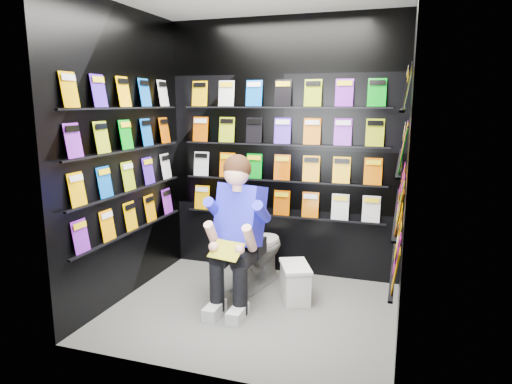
% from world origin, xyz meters
% --- Properties ---
extents(floor, '(2.40, 2.40, 0.00)m').
position_xyz_m(floor, '(0.00, 0.00, 0.00)').
color(floor, '#585856').
rests_on(floor, ground).
extents(wall_back, '(2.40, 0.04, 2.60)m').
position_xyz_m(wall_back, '(0.00, 1.00, 1.30)').
color(wall_back, black).
rests_on(wall_back, floor).
extents(wall_front, '(2.40, 0.04, 2.60)m').
position_xyz_m(wall_front, '(0.00, -1.00, 1.30)').
color(wall_front, black).
rests_on(wall_front, floor).
extents(wall_left, '(0.04, 2.00, 2.60)m').
position_xyz_m(wall_left, '(-1.20, 0.00, 1.30)').
color(wall_left, black).
rests_on(wall_left, floor).
extents(wall_right, '(0.04, 2.00, 2.60)m').
position_xyz_m(wall_right, '(1.20, 0.00, 1.30)').
color(wall_right, black).
rests_on(wall_right, floor).
extents(comics_back, '(2.10, 0.06, 1.37)m').
position_xyz_m(comics_back, '(0.00, 0.97, 1.31)').
color(comics_back, '#CB6105').
rests_on(comics_back, wall_back).
extents(comics_left, '(0.06, 1.70, 1.37)m').
position_xyz_m(comics_left, '(-1.17, 0.00, 1.31)').
color(comics_left, '#CB6105').
rests_on(comics_left, wall_left).
extents(comics_right, '(0.06, 1.70, 1.37)m').
position_xyz_m(comics_right, '(1.17, 0.00, 1.31)').
color(comics_right, '#CB6105').
rests_on(comics_right, wall_right).
extents(toilet, '(0.57, 0.82, 0.73)m').
position_xyz_m(toilet, '(-0.16, 0.56, 0.37)').
color(toilet, white).
rests_on(toilet, floor).
extents(longbox, '(0.36, 0.45, 0.30)m').
position_xyz_m(longbox, '(0.30, 0.35, 0.15)').
color(longbox, silver).
rests_on(longbox, floor).
extents(longbox_lid, '(0.39, 0.48, 0.03)m').
position_xyz_m(longbox_lid, '(0.30, 0.35, 0.31)').
color(longbox_lid, silver).
rests_on(longbox_lid, longbox).
extents(reader, '(0.70, 0.89, 1.46)m').
position_xyz_m(reader, '(-0.16, 0.18, 0.79)').
color(reader, '#2725DD').
rests_on(reader, toilet).
extents(held_comic, '(0.31, 0.22, 0.12)m').
position_xyz_m(held_comic, '(-0.16, -0.17, 0.58)').
color(held_comic, green).
rests_on(held_comic, reader).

